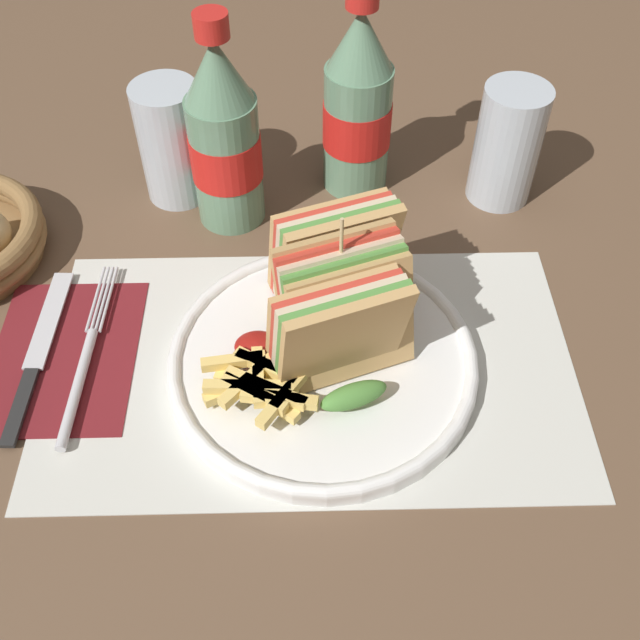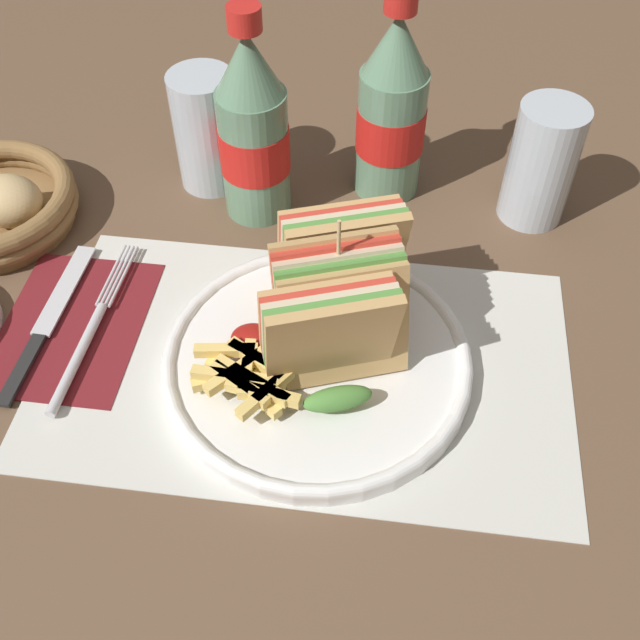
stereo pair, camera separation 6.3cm
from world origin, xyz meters
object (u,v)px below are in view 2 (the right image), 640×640
Objects in this scene: knife at (47,322)px; glass_far at (207,138)px; club_sandwich at (336,298)px; fork at (87,339)px; coke_bottle_far at (392,112)px; glass_near at (540,170)px; coke_bottle_near at (253,131)px; plate_main at (317,361)px.

glass_far is at bearing 68.09° from knife.
club_sandwich is at bearing 3.25° from knife.
coke_bottle_far is (0.24, 0.25, 0.08)m from fork.
knife is 0.49m from glass_near.
glass_far is (0.06, 0.24, 0.05)m from fork.
knife is 0.88× the size of coke_bottle_far.
coke_bottle_near is (-0.10, 0.18, 0.03)m from club_sandwich.
glass_far is at bearing 126.02° from club_sandwich.
plate_main is at bearing -122.04° from club_sandwich.
knife is (-0.04, 0.02, -0.00)m from fork.
glass_near is at bearing -1.92° from glass_far.
plate_main is 0.29m from glass_far.
club_sandwich is 0.23m from fork.
plate_main is 0.24m from coke_bottle_near.
knife is at bearing -178.83° from club_sandwich.
coke_bottle_near reaches higher than glass_far.
fork is (-0.20, -0.00, -0.00)m from plate_main.
knife is (-0.26, -0.01, -0.06)m from club_sandwich.
fork is at bearing -19.54° from knife.
glass_near is at bearing 50.19° from plate_main.
coke_bottle_near reaches higher than club_sandwich.
coke_bottle_far is (0.03, 0.23, 0.03)m from club_sandwich.
coke_bottle_far is at bearing 3.87° from glass_far.
club_sandwich reaches higher than knife.
glass_far is (-0.16, 0.22, -0.01)m from club_sandwich.
plate_main is 1.22× the size of coke_bottle_far.
knife is at bearing -154.00° from glass_near.
glass_near is 1.00× the size of glass_far.
coke_bottle_near is at bearing -174.61° from glass_near.
coke_bottle_near is at bearing 119.19° from club_sandwich.
coke_bottle_near is (0.16, 0.19, 0.09)m from knife.
fork is 0.25m from coke_bottle_near.
club_sandwich is 0.89× the size of coke_bottle_far.
fork is 1.60× the size of glass_near.
coke_bottle_far is at bearing 80.83° from plate_main.
plate_main is at bearing -58.72° from glass_far.
club_sandwich is 1.54× the size of glass_far.
coke_bottle_far is at bearing 48.25° from fork.
fork is 0.36m from coke_bottle_far.
fork is 1.05× the size of knife.
club_sandwich reaches higher than fork.
plate_main is 1.37× the size of club_sandwich.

